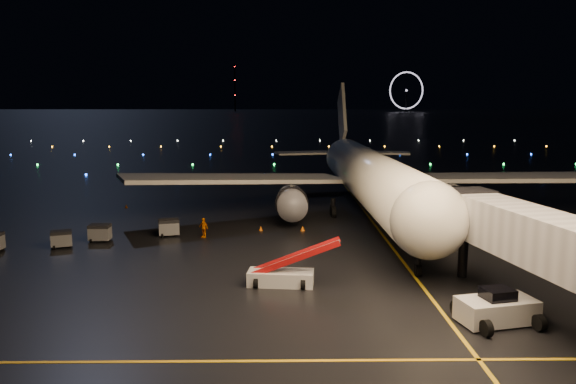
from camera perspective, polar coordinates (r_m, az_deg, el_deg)
name	(u,v)px	position (r m, az deg, el deg)	size (l,w,h in m)	color
ground	(277,124)	(336.47, -1.12, 6.95)	(2000.00, 2000.00, 0.00)	black
lane_centre	(386,239)	(53.70, 9.91, -4.73)	(0.25, 80.00, 0.02)	gold
lane_cross	(138,362)	(30.01, -15.00, -16.32)	(60.00, 0.25, 0.02)	gold
airliner	(366,146)	(64.51, 7.93, 4.61)	(54.85, 52.11, 15.54)	white
pushback_tug	(497,306)	(35.38, 20.46, -10.78)	(4.39, 2.30, 2.09)	silver
belt_loader	(281,262)	(39.60, -0.74, -7.17)	(6.75, 1.84, 3.27)	silver
crew_c	(204,228)	(53.98, -8.58, -3.60)	(1.11, 0.46, 1.90)	orange
safety_cone_0	(303,228)	(56.29, 1.49, -3.69)	(0.46, 0.46, 0.52)	orange
safety_cone_1	(288,215)	(62.69, 0.04, -2.36)	(0.47, 0.47, 0.53)	orange
safety_cone_2	(261,228)	(56.49, -2.78, -3.69)	(0.39, 0.39, 0.45)	orange
safety_cone_3	(126,206)	(70.99, -16.12, -1.39)	(0.40, 0.40, 0.46)	orange
ferris_wheel	(406,92)	(774.75, 11.94, 9.91)	(50.00, 4.00, 52.00)	black
radio_mast	(235,88)	(778.94, -5.42, 10.50)	(1.80, 1.80, 64.00)	black
taxiway_lights	(272,152)	(142.79, -1.60, 4.07)	(164.00, 92.00, 0.36)	black
baggage_cart_0	(169,228)	(55.21, -12.02, -3.56)	(1.90, 1.33, 1.62)	gray
baggage_cart_1	(100,233)	(54.76, -18.57, -3.97)	(1.87, 1.31, 1.59)	gray
baggage_cart_2	(61,239)	(53.69, -22.03, -4.47)	(1.76, 1.23, 1.50)	gray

